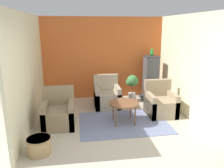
% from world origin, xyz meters
% --- Properties ---
extents(ground_plane, '(20.00, 20.00, 0.00)m').
position_xyz_m(ground_plane, '(0.00, 0.00, 0.00)').
color(ground_plane, beige).
rests_on(ground_plane, ground).
extents(wall_back_accent, '(4.00, 0.06, 2.62)m').
position_xyz_m(wall_back_accent, '(0.00, 3.68, 1.31)').
color(wall_back_accent, orange).
rests_on(wall_back_accent, ground_plane).
extents(wall_left, '(0.06, 3.65, 2.62)m').
position_xyz_m(wall_left, '(-1.97, 1.83, 1.31)').
color(wall_left, beige).
rests_on(wall_left, ground_plane).
extents(wall_right, '(0.06, 3.65, 2.62)m').
position_xyz_m(wall_right, '(1.97, 1.83, 1.31)').
color(wall_right, beige).
rests_on(wall_right, ground_plane).
extents(area_rug, '(2.16, 1.57, 0.01)m').
position_xyz_m(area_rug, '(0.24, 1.49, 0.01)').
color(area_rug, slate).
rests_on(area_rug, ground_plane).
extents(coffee_table, '(0.73, 0.73, 0.54)m').
position_xyz_m(coffee_table, '(0.24, 1.49, 0.49)').
color(coffee_table, brown).
rests_on(coffee_table, ground_plane).
extents(armchair_left, '(0.73, 0.75, 0.91)m').
position_xyz_m(armchair_left, '(-1.32, 1.57, 0.30)').
color(armchair_left, '#8E7A5B').
rests_on(armchair_left, ground_plane).
extents(armchair_right, '(0.73, 0.75, 0.91)m').
position_xyz_m(armchair_right, '(1.31, 1.85, 0.30)').
color(armchair_right, '#9E896B').
rests_on(armchair_right, ground_plane).
extents(armchair_middle, '(0.73, 0.75, 0.91)m').
position_xyz_m(armchair_middle, '(-0.01, 2.71, 0.30)').
color(armchair_middle, tan).
rests_on(armchair_middle, ground_plane).
extents(birdcage, '(0.59, 0.59, 1.42)m').
position_xyz_m(birdcage, '(1.46, 3.16, 0.67)').
color(birdcage, '#353539').
rests_on(birdcage, ground_plane).
extents(parrot, '(0.11, 0.19, 0.23)m').
position_xyz_m(parrot, '(1.46, 3.17, 1.52)').
color(parrot, '#1E842D').
rests_on(parrot, birdcage).
extents(potted_plant, '(0.39, 0.35, 0.84)m').
position_xyz_m(potted_plant, '(0.84, 3.09, 0.54)').
color(potted_plant, beige).
rests_on(potted_plant, ground_plane).
extents(wicker_basket, '(0.45, 0.45, 0.32)m').
position_xyz_m(wicker_basket, '(-1.59, 0.41, 0.17)').
color(wicker_basket, tan).
rests_on(wicker_basket, ground_plane).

